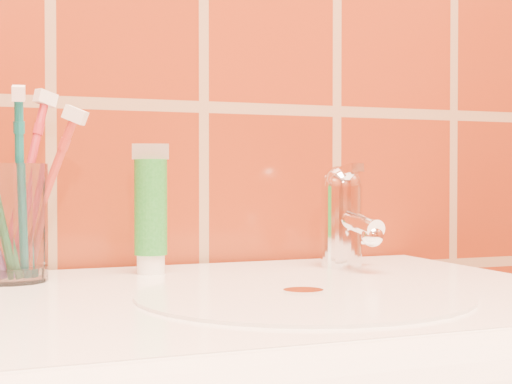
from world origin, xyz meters
name	(u,v)px	position (x,y,z in m)	size (l,w,h in m)	color
glass_tumbler	(10,223)	(-0.24, 1.10, 0.91)	(0.07, 0.07, 0.12)	white
toothpaste_tube	(151,213)	(-0.09, 1.12, 0.92)	(0.04, 0.04, 0.14)	white
faucet	(343,213)	(0.14, 1.09, 0.91)	(0.05, 0.11, 0.12)	white
toothbrush_0	(26,185)	(-0.22, 1.12, 0.95)	(0.07, 0.05, 0.20)	#AC2430
toothbrush_3	(45,196)	(-0.20, 1.10, 0.94)	(0.08, 0.06, 0.18)	#AA2E24
toothbrush_4	(20,187)	(-0.23, 1.08, 0.95)	(0.03, 0.06, 0.20)	#0C6467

